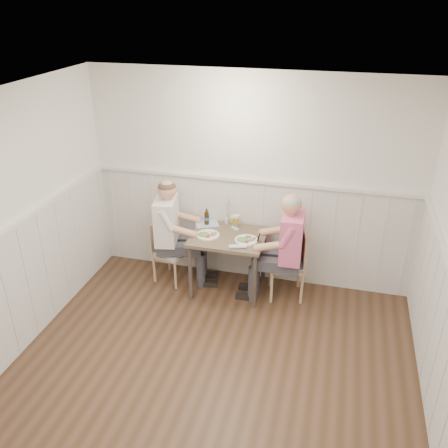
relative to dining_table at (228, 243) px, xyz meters
name	(u,v)px	position (x,y,z in m)	size (l,w,h in m)	color
ground_plane	(199,403)	(0.19, -1.84, -0.65)	(4.50, 4.50, 0.00)	#432C1B
room_shell	(194,259)	(0.19, -1.84, 0.87)	(4.04, 4.54, 2.60)	white
wainscot	(218,297)	(0.19, -1.15, 0.04)	(4.00, 4.49, 1.34)	silver
dining_table	(228,243)	(0.00, 0.00, 0.00)	(0.87, 0.70, 0.75)	brown
chair_right	(291,261)	(0.76, 0.07, -0.17)	(0.49, 0.49, 0.88)	tan
chair_left	(168,248)	(-0.80, 0.05, -0.21)	(0.46, 0.46, 0.80)	tan
man_in_pink	(287,257)	(0.71, -0.04, -0.06)	(0.65, 0.45, 1.39)	#3F3F47
diner_cream	(171,240)	(-0.73, 0.01, -0.06)	(0.70, 0.50, 1.39)	#3F3F47
plate_man	(246,239)	(0.23, -0.08, 0.13)	(0.27, 0.27, 0.07)	white
plate_diner	(207,234)	(-0.25, -0.07, 0.13)	(0.28, 0.28, 0.07)	white
beer_glass_a	(236,220)	(0.05, 0.19, 0.23)	(0.07, 0.07, 0.19)	silver
beer_glass_b	(233,220)	(0.01, 0.22, 0.21)	(0.06, 0.06, 0.16)	silver
beer_bottle	(207,218)	(-0.33, 0.22, 0.20)	(0.06, 0.06, 0.21)	black
rolled_napkin	(238,247)	(0.18, -0.27, 0.13)	(0.20, 0.10, 0.04)	white
grass_vase	(226,212)	(-0.10, 0.30, 0.27)	(0.04, 0.04, 0.36)	silver
gingham_mat	(207,223)	(-0.33, 0.24, 0.11)	(0.35, 0.32, 0.01)	#5C82B5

